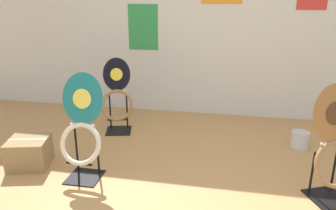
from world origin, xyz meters
TOP-DOWN VIEW (x-y plane):
  - wall_back at (-0.00, 2.37)m, footprint 8.00×0.07m
  - toilet_seat_display_woodgrain at (0.93, 0.58)m, footprint 0.42×0.37m
  - toilet_seat_display_jazz_black at (-1.10, 1.54)m, footprint 0.39×0.34m
  - toilet_seat_display_teal_sax at (-1.04, 0.51)m, footprint 0.36×0.29m
  - paint_can at (0.89, 1.47)m, footprint 0.18×0.18m
  - storage_box at (-1.63, 0.60)m, footprint 0.41×0.39m

SIDE VIEW (x-z plane):
  - paint_can at x=0.89m, z-range 0.00..0.18m
  - storage_box at x=-1.63m, z-range 0.00..0.26m
  - toilet_seat_display_jazz_black at x=-1.10m, z-range -0.04..0.81m
  - toilet_seat_display_teal_sax at x=-1.04m, z-range -0.04..0.86m
  - toilet_seat_display_woodgrain at x=0.93m, z-range -0.04..0.86m
  - wall_back at x=0.00m, z-range 0.00..2.60m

